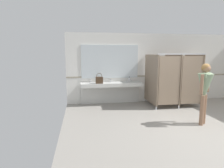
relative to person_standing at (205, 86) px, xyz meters
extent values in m
cube|color=gray|center=(-0.11, -0.17, -1.12)|extent=(7.49, 6.57, 0.10)
cube|color=silver|center=(-0.11, 2.87, 0.30)|extent=(7.49, 0.12, 2.74)
cube|color=#9E937F|center=(-0.11, 2.80, -0.02)|extent=(7.49, 0.01, 0.06)
cube|color=silver|center=(-2.16, 2.52, -0.29)|extent=(2.33, 0.54, 0.14)
cube|color=silver|center=(-2.16, 2.75, -0.72)|extent=(2.33, 0.08, 0.71)
cube|color=beige|center=(-2.94, 2.49, -0.27)|extent=(0.42, 0.29, 0.11)
cylinder|color=silver|center=(-2.94, 2.70, -0.17)|extent=(0.04, 0.04, 0.11)
cylinder|color=silver|center=(-2.94, 2.64, -0.12)|extent=(0.03, 0.11, 0.03)
sphere|color=silver|center=(-2.87, 2.71, -0.19)|extent=(0.04, 0.04, 0.04)
cube|color=beige|center=(-2.16, 2.49, -0.27)|extent=(0.42, 0.29, 0.11)
cylinder|color=silver|center=(-2.16, 2.70, -0.17)|extent=(0.04, 0.04, 0.11)
cylinder|color=silver|center=(-2.16, 2.64, -0.12)|extent=(0.03, 0.11, 0.03)
sphere|color=silver|center=(-2.09, 2.71, -0.19)|extent=(0.04, 0.04, 0.04)
cube|color=beige|center=(-1.38, 2.49, -0.27)|extent=(0.42, 0.29, 0.11)
cylinder|color=silver|center=(-1.38, 2.70, -0.17)|extent=(0.04, 0.04, 0.11)
cylinder|color=silver|center=(-1.38, 2.64, -0.12)|extent=(0.03, 0.11, 0.03)
sphere|color=silver|center=(-1.31, 2.71, -0.19)|extent=(0.04, 0.04, 0.04)
cube|color=silver|center=(-2.16, 2.80, 0.57)|extent=(2.23, 0.02, 1.28)
cube|color=#84705B|center=(-0.71, 2.14, -0.06)|extent=(0.03, 1.30, 1.79)
cylinder|color=silver|center=(-0.71, 1.54, -1.01)|extent=(0.05, 0.05, 0.12)
cube|color=#84705B|center=(0.14, 2.14, -0.06)|extent=(0.03, 1.30, 1.79)
cylinder|color=silver|center=(0.14, 1.54, -1.01)|extent=(0.05, 0.05, 0.12)
cube|color=#84705B|center=(0.99, 2.14, -0.06)|extent=(0.03, 1.30, 1.79)
cylinder|color=silver|center=(0.99, 1.54, -1.01)|extent=(0.05, 0.05, 0.12)
cube|color=#84705B|center=(-0.29, 1.51, -0.06)|extent=(0.77, 0.03, 1.69)
cube|color=#84705B|center=(0.56, 1.51, -0.06)|extent=(0.77, 0.03, 1.69)
cube|color=#B7BABF|center=(0.14, 1.51, 0.86)|extent=(1.76, 0.04, 0.04)
cylinder|color=#8C664C|center=(0.07, 0.05, -0.66)|extent=(0.11, 0.11, 0.83)
cylinder|color=#8C664C|center=(-0.07, -0.06, -0.66)|extent=(0.11, 0.11, 0.83)
cone|color=gray|center=(0.00, 0.00, -0.01)|extent=(0.56, 0.56, 0.71)
cube|color=gray|center=(0.00, 0.00, 0.31)|extent=(0.45, 0.40, 0.10)
cylinder|color=#8C664C|center=(0.20, 0.15, 0.08)|extent=(0.08, 0.08, 0.53)
cylinder|color=#8C664C|center=(-0.20, -0.16, 0.08)|extent=(0.08, 0.08, 0.53)
sphere|color=#8C664C|center=(0.00, 0.00, 0.49)|extent=(0.22, 0.22, 0.22)
sphere|color=olive|center=(-0.01, 0.01, 0.50)|extent=(0.23, 0.23, 0.23)
cube|color=#3F2D1E|center=(-2.63, 2.39, -0.10)|extent=(0.26, 0.15, 0.25)
torus|color=#3F2D1E|center=(-2.63, 2.39, 0.07)|extent=(0.20, 0.02, 0.20)
cylinder|color=white|center=(-1.41, 2.68, -0.14)|extent=(0.07, 0.07, 0.16)
cylinder|color=black|center=(-1.41, 2.68, -0.04)|extent=(0.03, 0.03, 0.04)
cylinder|color=white|center=(-2.55, 2.46, -0.18)|extent=(0.07, 0.07, 0.09)
camera|label=1|loc=(-3.32, -4.62, 0.88)|focal=30.72mm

